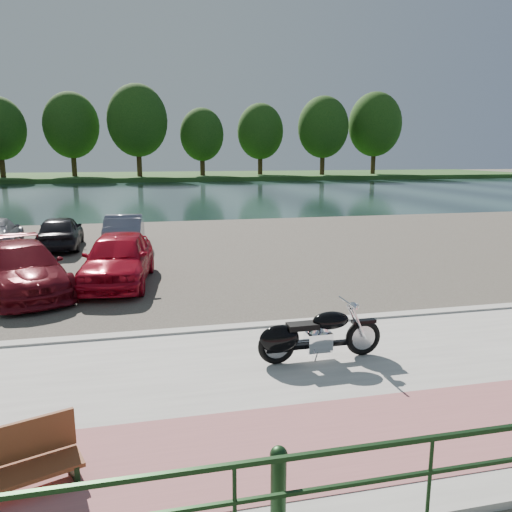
{
  "coord_description": "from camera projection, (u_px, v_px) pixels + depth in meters",
  "views": [
    {
      "loc": [
        -2.7,
        -7.98,
        3.74
      ],
      "look_at": [
        0.14,
        4.56,
        1.1
      ],
      "focal_mm": 35.0,
      "sensor_mm": 36.0,
      "label": 1
    }
  ],
  "objects": [
    {
      "name": "ground",
      "position": [
        304.0,
        366.0,
        8.96
      ],
      "size": [
        200.0,
        200.0,
        0.0
      ],
      "primitive_type": "plane",
      "color": "#595447",
      "rests_on": "ground"
    },
    {
      "name": "promenade",
      "position": [
        324.0,
        389.0,
        7.99
      ],
      "size": [
        60.0,
        6.0,
        0.1
      ],
      "primitive_type": "cube",
      "color": "#A09D97",
      "rests_on": "ground"
    },
    {
      "name": "pink_path",
      "position": [
        364.0,
        436.0,
        6.55
      ],
      "size": [
        60.0,
        2.0,
        0.01
      ],
      "primitive_type": "cube",
      "color": "#9B5758",
      "rests_on": "promenade"
    },
    {
      "name": "kerb",
      "position": [
        276.0,
        326.0,
        10.85
      ],
      "size": [
        60.0,
        0.3,
        0.14
      ],
      "primitive_type": "cube",
      "color": "#A09D97",
      "rests_on": "ground"
    },
    {
      "name": "parking_lot",
      "position": [
        216.0,
        251.0,
        19.46
      ],
      "size": [
        60.0,
        18.0,
        0.04
      ],
      "primitive_type": "cube",
      "color": "#3D3731",
      "rests_on": "ground"
    },
    {
      "name": "river",
      "position": [
        172.0,
        194.0,
        47.17
      ],
      "size": [
        120.0,
        40.0,
        0.0
      ],
      "primitive_type": "cube",
      "color": "#172A2A",
      "rests_on": "ground"
    },
    {
      "name": "far_bank",
      "position": [
        160.0,
        176.0,
        77.68
      ],
      "size": [
        120.0,
        24.0,
        0.6
      ],
      "primitive_type": "cube",
      "color": "#1F4117",
      "rests_on": "ground"
    },
    {
      "name": "railing",
      "position": [
        431.0,
        456.0,
        4.98
      ],
      "size": [
        24.04,
        0.05,
        0.9
      ],
      "color": "black",
      "rests_on": "promenade"
    },
    {
      "name": "bollards",
      "position": [
        262.0,
        482.0,
        4.95
      ],
      "size": [
        10.68,
        0.18,
        0.81
      ],
      "color": "black",
      "rests_on": "promenade"
    },
    {
      "name": "far_trees",
      "position": [
        190.0,
        127.0,
        71.25
      ],
      "size": [
        70.25,
        10.68,
        12.52
      ],
      "color": "#352513",
      "rests_on": "far_bank"
    },
    {
      "name": "motorcycle",
      "position": [
        309.0,
        336.0,
        8.87
      ],
      "size": [
        2.33,
        0.75,
        1.05
      ],
      "rotation": [
        0.0,
        0.0,
        0.02
      ],
      "color": "black",
      "rests_on": "promenade"
    },
    {
      "name": "car_3",
      "position": [
        23.0,
        269.0,
        13.36
      ],
      "size": [
        3.45,
        5.05,
        1.36
      ],
      "primitive_type": "imported",
      "rotation": [
        0.0,
        0.0,
        0.37
      ],
      "color": "maroon",
      "rests_on": "parking_lot"
    },
    {
      "name": "car_4",
      "position": [
        118.0,
        258.0,
        14.36
      ],
      "size": [
        2.25,
        4.56,
        1.5
      ],
      "primitive_type": "imported",
      "rotation": [
        0.0,
        0.0,
        -0.11
      ],
      "color": "#AD0B1F",
      "rests_on": "parking_lot"
    },
    {
      "name": "car_8",
      "position": [
        60.0,
        232.0,
        19.77
      ],
      "size": [
        1.7,
        3.93,
        1.32
      ],
      "primitive_type": "imported",
      "rotation": [
        0.0,
        0.0,
        3.18
      ],
      "color": "black",
      "rests_on": "parking_lot"
    },
    {
      "name": "car_9",
      "position": [
        125.0,
        230.0,
        20.19
      ],
      "size": [
        1.54,
        4.08,
        1.33
      ],
      "primitive_type": "imported",
      "rotation": [
        0.0,
        0.0,
        3.11
      ],
      "color": "slate",
      "rests_on": "parking_lot"
    }
  ]
}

